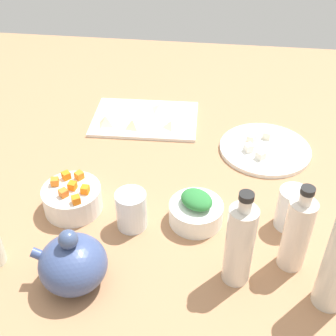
{
  "coord_description": "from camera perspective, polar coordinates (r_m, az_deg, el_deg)",
  "views": [
    {
      "loc": [
        -11.44,
        87.24,
        76.58
      ],
      "look_at": [
        0.0,
        0.0,
        8.0
      ],
      "focal_mm": 47.03,
      "sensor_mm": 36.0,
      "label": 1
    }
  ],
  "objects": [
    {
      "name": "dumpling_0",
      "position": [
        1.34,
        -4.6,
        5.75
      ],
      "size": [
        5.59,
        5.6,
        2.72
      ],
      "primitive_type": "pyramid",
      "rotation": [
        0.0,
        0.0,
        5.38
      ],
      "color": "beige",
      "rests_on": "cutting_board"
    },
    {
      "name": "carrot_cube_2",
      "position": [
        1.04,
        -13.4,
        -3.16
      ],
      "size": [
        2.53,
        2.53,
        1.8
      ],
      "primitive_type": "cube",
      "rotation": [
        0.0,
        0.0,
        0.88
      ],
      "color": "orange",
      "rests_on": "bowl_carrots"
    },
    {
      "name": "drinking_glass_0",
      "position": [
        1.01,
        -4.77,
        -5.45
      ],
      "size": [
        7.08,
        7.08,
        9.35
      ],
      "primitive_type": "cylinder",
      "color": "white",
      "rests_on": "tabletop"
    },
    {
      "name": "bottle_0",
      "position": [
        0.93,
        16.36,
        -8.1
      ],
      "size": [
        5.53,
        5.53,
        20.96
      ],
      "color": "silver",
      "rests_on": "tabletop"
    },
    {
      "name": "cutting_board",
      "position": [
        1.4,
        -2.97,
        6.38
      ],
      "size": [
        33.42,
        23.72,
        1.0
      ],
      "primitive_type": "cube",
      "rotation": [
        0.0,
        0.0,
        0.04
      ],
      "color": "silver",
      "rests_on": "tabletop"
    },
    {
      "name": "carrot_cube_3",
      "position": [
        1.01,
        -11.84,
        -4.04
      ],
      "size": [
        2.5,
        2.5,
        1.8
      ],
      "primitive_type": "cube",
      "rotation": [
        0.0,
        0.0,
        2.16
      ],
      "color": "orange",
      "rests_on": "bowl_carrots"
    },
    {
      "name": "bottle_2",
      "position": [
        0.87,
        9.26,
        -9.69
      ],
      "size": [
        5.63,
        5.63,
        22.75
      ],
      "color": "silver",
      "rests_on": "tabletop"
    },
    {
      "name": "carrot_cube_6",
      "position": [
        1.04,
        -10.69,
        -2.76
      ],
      "size": [
        1.85,
        1.85,
        1.8
      ],
      "primitive_type": "cube",
      "rotation": [
        0.0,
        0.0,
        1.54
      ],
      "color": "orange",
      "rests_on": "bowl_carrots"
    },
    {
      "name": "dumpling_2",
      "position": [
        1.41,
        -5.74,
        7.39
      ],
      "size": [
        7.53,
        7.54,
        2.38
      ],
      "primitive_type": "pyramid",
      "rotation": [
        0.0,
        0.0,
        3.93
      ],
      "color": "beige",
      "rests_on": "cutting_board"
    },
    {
      "name": "dumpling_4",
      "position": [
        1.36,
        -8.06,
        6.14
      ],
      "size": [
        5.38,
        5.51,
        3.01
      ],
      "primitive_type": "pyramid",
      "rotation": [
        0.0,
        0.0,
        1.12
      ],
      "color": "beige",
      "rests_on": "cutting_board"
    },
    {
      "name": "dumpling_1",
      "position": [
        1.34,
        0.39,
        5.73
      ],
      "size": [
        4.61,
        4.75,
        2.3
      ],
      "primitive_type": "pyramid",
      "rotation": [
        0.0,
        0.0,
        4.9
      ],
      "color": "beige",
      "rests_on": "cutting_board"
    },
    {
      "name": "chopped_greens_mound",
      "position": [
        1.0,
        3.73,
        -4.11
      ],
      "size": [
        10.14,
        9.97,
        3.23
      ],
      "primitive_type": "ellipsoid",
      "rotation": [
        0.0,
        0.0,
        2.43
      ],
      "color": "#2B7736",
      "rests_on": "bowl_greens"
    },
    {
      "name": "tofu_cube_2",
      "position": [
        1.29,
        10.72,
        3.77
      ],
      "size": [
        2.92,
        2.92,
        2.2
      ],
      "primitive_type": "cube",
      "rotation": [
        0.0,
        0.0,
        2.71
      ],
      "color": "#F9E5CA",
      "rests_on": "plate_tofu"
    },
    {
      "name": "drinking_glass_1",
      "position": [
        1.04,
        15.69,
        -5.07
      ],
      "size": [
        6.7,
        6.7,
        10.3
      ],
      "primitive_type": "cylinder",
      "color": "white",
      "rests_on": "tabletop"
    },
    {
      "name": "carrot_cube_4",
      "position": [
        1.08,
        -14.46,
        -1.73
      ],
      "size": [
        2.17,
        2.17,
        1.8
      ],
      "primitive_type": "cube",
      "rotation": [
        0.0,
        0.0,
        1.81
      ],
      "color": "orange",
      "rests_on": "bowl_carrots"
    },
    {
      "name": "carrot_cube_0",
      "position": [
        1.05,
        -12.28,
        -2.26
      ],
      "size": [
        2.04,
        2.04,
        1.8
      ],
      "primitive_type": "cube",
      "rotation": [
        0.0,
        0.0,
        1.43
      ],
      "color": "orange",
      "rests_on": "bowl_carrots"
    },
    {
      "name": "bowl_greens",
      "position": [
        1.03,
        3.64,
        -5.83
      ],
      "size": [
        12.56,
        12.56,
        5.06
      ],
      "primitive_type": "cylinder",
      "color": "white",
      "rests_on": "tabletop"
    },
    {
      "name": "tofu_cube_0",
      "position": [
        1.32,
        12.74,
        4.21
      ],
      "size": [
        2.81,
        2.81,
        2.2
      ],
      "primitive_type": "cube",
      "rotation": [
        0.0,
        0.0,
        1.23
      ],
      "color": "#EEE7CC",
      "rests_on": "plate_tofu"
    },
    {
      "name": "tabletop",
      "position": [
        1.16,
        -0.0,
        -2.54
      ],
      "size": [
        190.0,
        190.0,
        3.0
      ],
      "primitive_type": "cube",
      "color": "#A77551",
      "rests_on": "ground"
    },
    {
      "name": "tofu_cube_1",
      "position": [
        1.25,
        10.4,
        2.6
      ],
      "size": [
        3.0,
        3.0,
        2.2
      ],
      "primitive_type": "cube",
      "rotation": [
        0.0,
        0.0,
        0.52
      ],
      "color": "white",
      "rests_on": "plate_tofu"
    },
    {
      "name": "carrot_cube_5",
      "position": [
        1.09,
        -13.06,
        -0.95
      ],
      "size": [
        2.55,
        2.55,
        1.8
      ],
      "primitive_type": "cube",
      "rotation": [
        0.0,
        0.0,
        2.36
      ],
      "color": "orange",
      "rests_on": "bowl_carrots"
    },
    {
      "name": "teapot",
      "position": [
        0.9,
        -12.24,
        -11.99
      ],
      "size": [
        15.26,
        13.54,
        14.5
      ],
      "color": "#3C4E7F",
      "rests_on": "tabletop"
    },
    {
      "name": "tofu_cube_3",
      "position": [
        1.23,
        11.91,
        1.64
      ],
      "size": [
        3.11,
        3.11,
        2.2
      ],
      "primitive_type": "cube",
      "rotation": [
        0.0,
        0.0,
        0.76
      ],
      "color": "white",
      "rests_on": "plate_tofu"
    },
    {
      "name": "carrot_cube_1",
      "position": [
        1.08,
        -11.43,
        -0.95
      ],
      "size": [
        2.51,
        2.51,
        1.8
      ],
      "primitive_type": "cube",
      "rotation": [
        0.0,
        0.0,
        2.52
      ],
      "color": "orange",
      "rests_on": "bowl_carrots"
    },
    {
      "name": "dumpling_3",
      "position": [
        1.42,
        -1.02,
        7.88
      ],
      "size": [
        6.72,
        6.72,
        2.49
      ],
      "primitive_type": "pyramid",
      "rotation": [
        0.0,
        0.0,
        1.1
      ],
      "color": "beige",
      "rests_on": "cutting_board"
    },
    {
      "name": "bowl_carrots",
      "position": [
        1.08,
        -12.28,
        -3.92
      ],
      "size": [
        13.96,
        13.96,
        6.13
      ],
      "primitive_type": "cylinder",
      "color": "white",
      "rests_on": "tabletop"
    },
    {
      "name": "plate_tofu",
      "position": [
        1.29,
        12.45,
        2.43
      ],
      "size": [
        25.83,
        25.83,
        1.2
      ],
      "primitive_type": "cylinder",
      "color": "white",
      "rests_on": "tabletop"
    }
  ]
}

